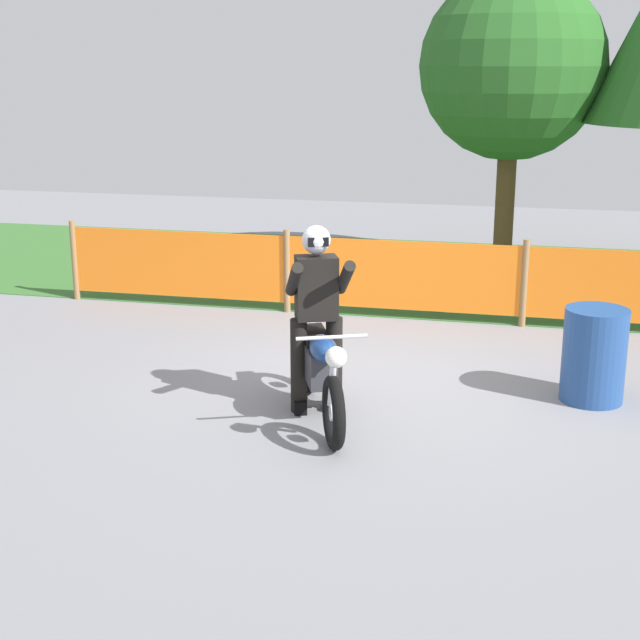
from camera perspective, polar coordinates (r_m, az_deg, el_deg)
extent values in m
cube|color=gray|center=(8.99, 2.80, -4.14)|extent=(24.00, 24.00, 0.02)
cube|color=#386B2D|center=(13.79, 6.59, 2.89)|extent=(24.00, 5.12, 0.01)
cylinder|color=olive|center=(12.54, -14.99, 3.60)|extent=(0.08, 0.08, 1.05)
cylinder|color=olive|center=(11.48, -2.06, 3.05)|extent=(0.08, 0.08, 1.05)
cylinder|color=olive|center=(11.10, 12.56, 2.23)|extent=(0.08, 0.08, 1.05)
cube|color=orange|center=(11.93, -8.81, 3.45)|extent=(2.82, 0.02, 0.85)
cube|color=orange|center=(11.20, 5.13, 2.77)|extent=(2.82, 0.02, 0.85)
cylinder|color=brown|center=(13.87, 11.39, 7.08)|extent=(0.28, 0.28, 2.06)
sphere|color=#286023|center=(13.72, 11.85, 15.18)|extent=(2.65, 2.65, 2.65)
torus|color=black|center=(7.46, 0.85, -5.77)|extent=(0.33, 0.61, 0.62)
cylinder|color=silver|center=(7.46, 0.85, -5.77)|extent=(0.11, 0.15, 0.14)
torus|color=black|center=(8.72, -0.73, -2.55)|extent=(0.33, 0.61, 0.62)
cylinder|color=silver|center=(8.72, -0.73, -2.55)|extent=(0.11, 0.15, 0.14)
cube|color=#38383D|center=(8.07, -0.06, -2.76)|extent=(0.44, 0.62, 0.31)
ellipsoid|color=navy|center=(7.80, 0.21, -1.79)|extent=(0.41, 0.55, 0.21)
cube|color=black|center=(8.24, -0.33, -1.03)|extent=(0.40, 0.58, 0.10)
cube|color=silver|center=(8.62, -0.73, -0.42)|extent=(0.28, 0.38, 0.04)
cylinder|color=silver|center=(7.42, 0.78, -3.59)|extent=(0.14, 0.23, 0.55)
sphere|color=white|center=(7.20, 1.00, -2.32)|extent=(0.23, 0.23, 0.17)
cylinder|color=silver|center=(7.35, 0.74, -1.08)|extent=(0.55, 0.25, 0.03)
cylinder|color=silver|center=(8.44, 0.53, -3.61)|extent=(0.27, 0.52, 0.07)
cylinder|color=black|center=(8.25, 0.88, -2.74)|extent=(0.20, 0.20, 0.86)
cube|color=black|center=(8.37, 0.87, -5.14)|extent=(0.20, 0.28, 0.12)
cylinder|color=black|center=(8.20, -1.32, -2.85)|extent=(0.20, 0.20, 0.86)
cube|color=black|center=(8.33, -1.31, -5.26)|extent=(0.20, 0.28, 0.12)
cube|color=black|center=(8.03, -0.22, 2.02)|extent=(0.42, 0.36, 0.56)
cylinder|color=black|center=(7.86, 1.57, 2.64)|extent=(0.28, 0.48, 0.38)
cylinder|color=black|center=(7.79, -1.61, 2.53)|extent=(0.28, 0.48, 0.38)
sphere|color=silver|center=(7.94, -0.23, 5.00)|extent=(0.33, 0.33, 0.25)
cube|color=black|center=(7.84, -0.11, 4.87)|extent=(0.18, 0.10, 0.08)
cube|color=#1E232D|center=(8.18, -0.41, 2.57)|extent=(0.32, 0.25, 0.40)
cylinder|color=navy|center=(8.83, 16.65, -2.10)|extent=(0.58, 0.58, 0.88)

